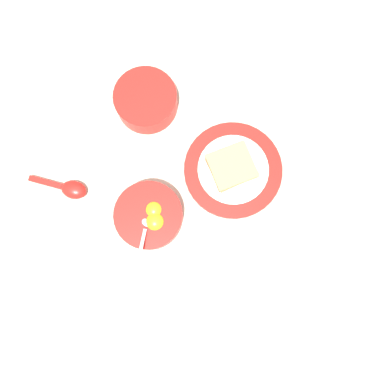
{
  "coord_description": "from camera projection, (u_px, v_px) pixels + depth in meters",
  "views": [
    {
      "loc": [
        -0.17,
        -0.02,
        0.85
      ],
      "look_at": [
        -0.08,
        -0.12,
        0.02
      ],
      "focal_mm": 35.0,
      "sensor_mm": 36.0,
      "label": 1
    }
  ],
  "objects": [
    {
      "name": "ground_plane",
      "position": [
        131.0,
        208.0,
        0.85
      ],
      "size": [
        3.0,
        3.0,
        0.0
      ],
      "primitive_type": "plane",
      "color": "beige"
    },
    {
      "name": "egg_bowl",
      "position": [
        149.0,
        216.0,
        0.82
      ],
      "size": [
        0.15,
        0.15,
        0.08
      ],
      "color": "red",
      "rests_on": "ground_plane"
    },
    {
      "name": "toast_plate",
      "position": [
        233.0,
        170.0,
        0.86
      ],
      "size": [
        0.23,
        0.23,
        0.01
      ],
      "color": "red",
      "rests_on": "ground_plane"
    },
    {
      "name": "toast_sandwich",
      "position": [
        232.0,
        167.0,
        0.84
      ],
      "size": [
        0.12,
        0.12,
        0.03
      ],
      "color": "tan",
      "rests_on": "toast_plate"
    },
    {
      "name": "soup_spoon",
      "position": [
        69.0,
        189.0,
        0.85
      ],
      "size": [
        0.14,
        0.09,
        0.03
      ],
      "color": "red",
      "rests_on": "ground_plane"
    },
    {
      "name": "congee_bowl",
      "position": [
        146.0,
        100.0,
        0.86
      ],
      "size": [
        0.14,
        0.14,
        0.06
      ],
      "color": "red",
      "rests_on": "ground_plane"
    }
  ]
}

